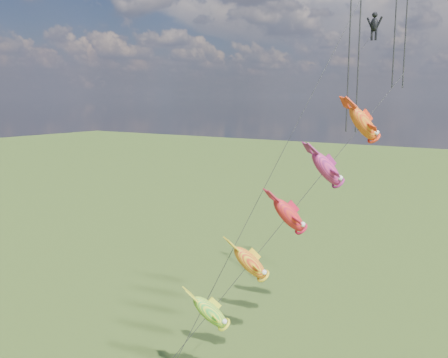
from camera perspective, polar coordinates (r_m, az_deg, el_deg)
The scene contains 2 objects.
fish_windsock_rig at distance 26.64m, azimuth 7.37°, elevation -4.18°, with size 9.52×12.96×17.09m.
parafoil_rig at distance 31.74m, azimuth 16.36°, elevation 16.10°, with size 8.09×16.07×26.88m.
Camera 1 is at (29.66, -13.51, 15.81)m, focal length 40.00 mm.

